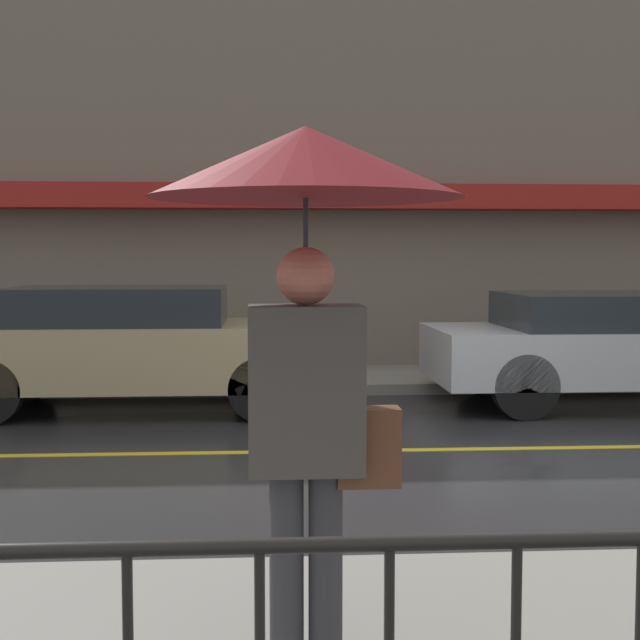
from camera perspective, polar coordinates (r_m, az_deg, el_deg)
name	(u,v)px	position (r m, az deg, el deg)	size (l,w,h in m)	color
ground_plane	(467,449)	(8.25, 9.37, -8.17)	(80.00, 80.00, 0.00)	#262628
sidewalk_far	(396,379)	(12.30, 4.92, -3.77)	(28.00, 2.03, 0.14)	gray
lane_marking	(467,449)	(8.25, 9.37, -8.15)	(25.20, 0.12, 0.01)	gold
building_storefront	(386,161)	(13.40, 4.25, 10.12)	(28.00, 0.85, 6.38)	#706656
pedestrian	(307,227)	(3.32, -0.85, 5.96)	(1.17, 1.17, 2.08)	#333338
car_tan	(133,345)	(10.28, -11.91, -1.61)	(4.54, 1.75, 1.40)	tan
car_silver	(613,345)	(10.98, 18.24, -1.54)	(4.32, 1.92, 1.32)	#B2B5BA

